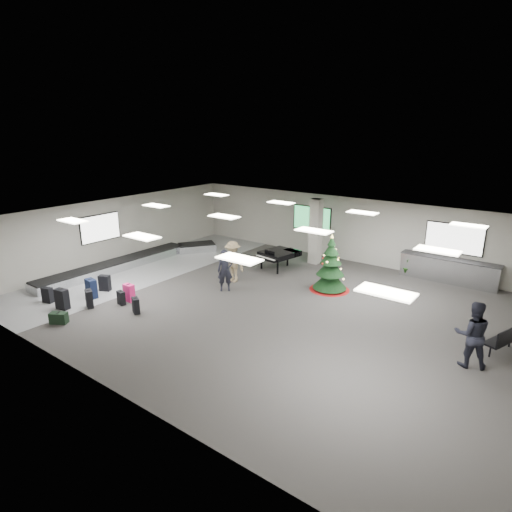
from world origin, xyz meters
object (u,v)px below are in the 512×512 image
Objects in this scene: christmas_tree at (330,271)px; potted_plant_left at (408,266)px; baggage_carousel at (134,261)px; traveler_b at (233,262)px; service_counter at (448,270)px; pink_suitcase at (129,293)px; bench at (505,338)px; traveler_a at (225,271)px; traveler_bench at (472,334)px; grand_piano at (278,254)px.

potted_plant_left is at bearing 62.06° from christmas_tree.
traveler_b is at bearing 12.51° from baggage_carousel.
service_counter reaches higher than pink_suitcase.
bench is at bearing -48.96° from potted_plant_left.
christmas_tree is at bearing 22.51° from traveler_b.
bench is (2.92, -5.44, -0.06)m from service_counter.
traveler_a is 8.40m from potted_plant_left.
pink_suitcase is 0.30× the size of christmas_tree.
traveler_bench is (5.91, -2.95, 0.16)m from christmas_tree.
traveler_a is at bearing 54.74° from pink_suitcase.
pink_suitcase is 3.86m from traveler_a.
baggage_carousel is at bearing -137.09° from grand_piano.
pink_suitcase is 12.95m from bench.
baggage_carousel is at bearing -162.86° from christmas_tree.
traveler_bench is (-0.69, -1.42, 0.49)m from bench.
christmas_tree is 2.83× the size of potted_plant_left.
baggage_carousel is 14.50m from service_counter.
pink_suitcase is 0.39× the size of traveler_b.
traveler_bench is at bearing 14.04° from pink_suitcase.
potted_plant_left reaches higher than baggage_carousel.
bench is 0.74× the size of traveler_bench.
service_counter is 1.70× the size of christmas_tree.
baggage_carousel is 2.40× the size of service_counter.
grand_piano is at bearing -157.29° from service_counter.
christmas_tree is 1.66× the size of bench.
pink_suitcase is 0.36× the size of traveler_bench.
grand_piano is at bearing 45.34° from traveler_a.
potted_plant_left is (1.99, 3.76, -0.39)m from christmas_tree.
traveler_bench is at bearing -0.48° from baggage_carousel.
bench is (12.23, 4.24, 0.14)m from pink_suitcase.
service_counter is 4.81× the size of potted_plant_left.
christmas_tree is 1.22× the size of traveler_bench.
traveler_b is at bearing 70.90° from traveler_a.
traveler_b reaches higher than traveler_a.
christmas_tree is (9.16, 2.82, 0.60)m from baggage_carousel.
bench is at bearing 19.40° from pink_suitcase.
traveler_a reaches higher than service_counter.
traveler_bench is 2.32× the size of potted_plant_left.
grand_piano reaches higher than bench.
traveler_a is 0.88× the size of traveler_bench.
service_counter is 9.67m from traveler_a.
traveler_b is at bearing 66.90° from pink_suitcase.
grand_piano is 10.00m from traveler_bench.
pink_suitcase is 4.53m from traveler_b.
pink_suitcase is 0.84× the size of potted_plant_left.
pink_suitcase is 0.41× the size of traveler_a.
traveler_b is at bearing -30.53° from traveler_bench.
service_counter is 1.70m from potted_plant_left.
bench is 0.83× the size of traveler_a.
potted_plant_left is (11.15, 6.58, 0.21)m from baggage_carousel.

